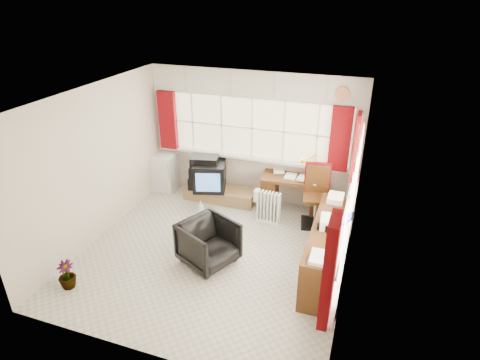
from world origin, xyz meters
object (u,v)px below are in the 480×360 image
Objects in this scene: tv_bench at (221,194)px; radiator at (268,211)px; desk at (294,191)px; credenza at (328,248)px; crt_tv at (210,176)px; office_chair at (209,243)px; task_chair at (317,192)px; mini_fridge at (165,172)px; desk_lamp at (315,160)px.

radiator is at bearing -26.34° from tv_bench.
tv_bench is (-1.44, -0.08, -0.26)m from desk.
crt_tv is (-2.47, 1.43, 0.13)m from credenza.
task_chair is at bearing -12.00° from office_chair.
desk is 1.81m from credenza.
tv_bench is 1.93× the size of crt_tv.
task_chair is at bearing 24.45° from radiator.
task_chair is at bearing -5.25° from mini_fridge.
tv_bench is (-1.88, 0.21, -0.46)m from task_chair.
tv_bench is (-1.12, 0.55, -0.13)m from radiator.
desk reaches higher than office_chair.
desk_lamp is at bearing 11.43° from crt_tv.
office_chair is 1.05× the size of crt_tv.
task_chair reaches higher than credenza.
radiator is at bearing -19.39° from crt_tv.
office_chair is (-0.88, -1.99, -0.04)m from desk.
desk is 1.46m from tv_bench.
crt_tv is (-1.93, -0.39, -0.45)m from desk_lamp.
desk_lamp reaches higher than crt_tv.
tv_bench is 0.45m from crt_tv.
desk_lamp is at bearing -2.40° from office_chair.
desk_lamp is 2.58m from office_chair.
crt_tv is (-1.62, -0.17, 0.14)m from desk.
desk_lamp is at bearing 106.46° from credenza.
mini_fridge is (-2.37, 0.63, 0.13)m from radiator.
desk_lamp is 1.98m from credenza.
mini_fridge is at bearing -175.88° from desk_lamp.
credenza is at bearing -24.39° from mini_fridge.
desk is 0.57m from task_chair.
task_chair is 3.15m from mini_fridge.
task_chair is 0.90m from radiator.
credenza is 2.75m from tv_bench.
credenza is at bearing -73.54° from desk_lamp.
desk is 0.72m from radiator.
desk_lamp is 0.57× the size of crt_tv.
task_chair is 1.76× the size of radiator.
office_chair is at bearing -47.77° from mini_fridge.
desk is 2.99× the size of desk_lamp.
tv_bench is at bearing 173.70° from task_chair.
tv_bench is at bearing 42.07° from office_chair.
radiator is 1.51m from credenza.
credenza is (0.40, -1.31, -0.20)m from task_chair.
office_chair is (-1.32, -1.71, -0.24)m from task_chair.
crt_tv is (-0.75, 1.82, 0.18)m from office_chair.
desk is at bearing 3.19° from tv_bench.
desk_lamp is 0.54× the size of office_chair.
radiator is (0.56, 1.36, -0.09)m from office_chair.
desk_lamp is 3.06m from mini_fridge.
task_chair is (0.44, -0.29, 0.20)m from desk.
crt_tv reaches higher than office_chair.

